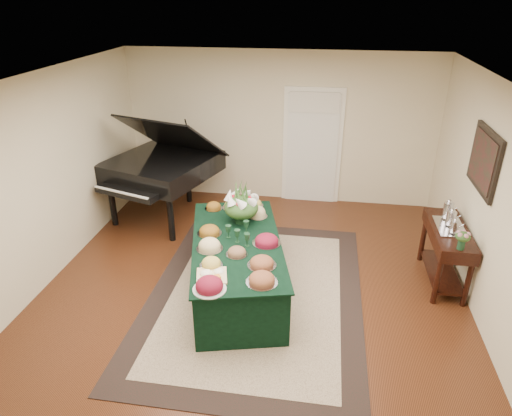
% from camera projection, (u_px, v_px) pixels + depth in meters
% --- Properties ---
extents(ground, '(6.00, 6.00, 0.00)m').
position_uv_depth(ground, '(253.00, 289.00, 6.06)').
color(ground, black).
rests_on(ground, ground).
extents(area_rug, '(2.72, 3.80, 0.01)m').
position_uv_depth(area_rug, '(256.00, 294.00, 5.94)').
color(area_rug, black).
rests_on(area_rug, ground).
extents(kitchen_doorway, '(1.05, 0.07, 2.10)m').
position_uv_depth(kitchen_doorway, '(312.00, 148.00, 8.18)').
color(kitchen_doorway, white).
rests_on(kitchen_doorway, ground).
extents(buffet_table, '(1.62, 2.51, 0.74)m').
position_uv_depth(buffet_table, '(237.00, 266.00, 5.88)').
color(buffet_table, black).
rests_on(buffet_table, ground).
extents(food_platters, '(1.25, 2.40, 0.12)m').
position_uv_depth(food_platters, '(236.00, 242.00, 5.61)').
color(food_platters, silver).
rests_on(food_platters, buffet_table).
extents(cutting_board, '(0.40, 0.40, 0.10)m').
position_uv_depth(cutting_board, '(212.00, 273.00, 5.01)').
color(cutting_board, tan).
rests_on(cutting_board, buffet_table).
extents(green_goblets, '(0.35, 0.40, 0.18)m').
position_uv_depth(green_goblets, '(240.00, 233.00, 5.71)').
color(green_goblets, '#15351F').
rests_on(green_goblets, buffet_table).
extents(floral_centerpiece, '(0.48, 0.48, 0.48)m').
position_uv_depth(floral_centerpiece, '(241.00, 203.00, 6.06)').
color(floral_centerpiece, '#15351F').
rests_on(floral_centerpiece, buffet_table).
extents(grand_piano, '(2.02, 2.14, 1.84)m').
position_uv_depth(grand_piano, '(162.00, 166.00, 7.58)').
color(grand_piano, black).
rests_on(grand_piano, ground).
extents(wicker_basket, '(0.45, 0.45, 0.28)m').
position_uv_depth(wicker_basket, '(214.00, 230.00, 7.23)').
color(wicker_basket, olive).
rests_on(wicker_basket, ground).
extents(mahogany_sideboard, '(0.45, 1.22, 0.81)m').
position_uv_depth(mahogany_sideboard, '(448.00, 241.00, 5.96)').
color(mahogany_sideboard, black).
rests_on(mahogany_sideboard, ground).
extents(tea_service, '(0.34, 0.58, 0.30)m').
position_uv_depth(tea_service, '(451.00, 218.00, 5.89)').
color(tea_service, silver).
rests_on(tea_service, mahogany_sideboard).
extents(pink_bouquet, '(0.19, 0.19, 0.24)m').
position_uv_depth(pink_bouquet, '(463.00, 237.00, 5.34)').
color(pink_bouquet, '#15351F').
rests_on(pink_bouquet, mahogany_sideboard).
extents(wall_painting, '(0.05, 0.95, 0.75)m').
position_uv_depth(wall_painting, '(484.00, 160.00, 5.44)').
color(wall_painting, black).
rests_on(wall_painting, ground).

